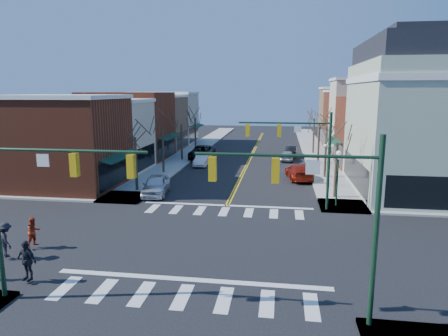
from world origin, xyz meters
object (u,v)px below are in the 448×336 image
at_px(pedestrian_dark_b, 6,240).
at_px(car_left_far, 202,152).
at_px(lamppost_midblock, 328,155).
at_px(car_left_mid, 202,160).
at_px(pedestrian_dark_a, 27,260).
at_px(car_right_far, 291,151).
at_px(car_right_mid, 288,156).
at_px(car_right_near, 299,172).
at_px(car_left_near, 156,185).
at_px(victorian_corner, 432,115).
at_px(lamppost_corner, 338,169).
at_px(pedestrian_red_b, 34,232).

bearing_deg(pedestrian_dark_b, car_left_far, -57.20).
distance_m(lamppost_midblock, car_left_mid, 16.23).
height_order(car_left_mid, pedestrian_dark_a, pedestrian_dark_a).
xyz_separation_m(lamppost_midblock, car_right_far, (-2.92, 17.35, -2.24)).
xyz_separation_m(car_left_mid, car_right_mid, (9.97, 4.75, -0.01)).
bearing_deg(car_right_near, car_left_far, -49.67).
relative_size(lamppost_midblock, car_left_near, 0.89).
distance_m(car_left_mid, pedestrian_dark_a, 29.95).
bearing_deg(pedestrian_dark_a, lamppost_midblock, 68.83).
bearing_deg(car_right_near, car_right_far, -95.82).
xyz_separation_m(victorian_corner, pedestrian_dark_b, (-26.50, -18.21, -5.59)).
bearing_deg(lamppost_midblock, car_right_mid, 103.97).
bearing_deg(lamppost_corner, car_right_near, 104.13).
xyz_separation_m(lamppost_corner, car_left_mid, (-13.37, 15.41, -2.28)).
distance_m(lamppost_corner, car_right_near, 10.03).
relative_size(car_right_near, pedestrian_dark_b, 2.91).
bearing_deg(pedestrian_red_b, car_left_mid, 13.17).
height_order(car_left_mid, pedestrian_dark_b, pedestrian_dark_b).
distance_m(victorian_corner, car_left_far, 27.35).
bearing_deg(car_right_mid, car_left_near, 65.54).
bearing_deg(car_right_far, lamppost_midblock, 103.13).
distance_m(lamppost_corner, pedestrian_red_b, 20.72).
relative_size(lamppost_corner, car_right_far, 0.99).
height_order(car_left_near, pedestrian_dark_a, pedestrian_dark_a).
distance_m(lamppost_corner, car_right_mid, 20.58).
height_order(lamppost_corner, pedestrian_red_b, lamppost_corner).
distance_m(lamppost_midblock, pedestrian_dark_a, 26.13).
distance_m(car_left_mid, pedestrian_red_b, 26.44).
xyz_separation_m(lamppost_corner, pedestrian_dark_a, (-15.50, -14.45, -1.87)).
height_order(car_right_near, car_right_far, car_right_near).
bearing_deg(lamppost_midblock, car_right_far, 99.56).
relative_size(lamppost_midblock, car_right_mid, 1.11).
xyz_separation_m(lamppost_midblock, pedestrian_dark_b, (-18.20, -18.71, -1.89)).
xyz_separation_m(lamppost_corner, pedestrian_dark_b, (-18.20, -12.21, -1.89)).
height_order(car_left_near, pedestrian_red_b, pedestrian_red_b).
bearing_deg(lamppost_midblock, car_right_near, 128.58).
xyz_separation_m(car_right_near, pedestrian_dark_a, (-13.11, -23.95, 0.32)).
height_order(car_right_mid, pedestrian_dark_a, pedestrian_dark_a).
relative_size(car_right_far, pedestrian_red_b, 2.66).
relative_size(car_left_near, car_left_far, 0.78).
relative_size(lamppost_midblock, car_right_near, 0.81).
bearing_deg(lamppost_midblock, car_left_mid, 146.30).
bearing_deg(car_left_far, pedestrian_dark_b, -98.35).
bearing_deg(car_left_near, car_left_mid, 77.18).
bearing_deg(car_right_far, pedestrian_dark_a, 75.40).
bearing_deg(car_left_mid, car_left_far, 102.61).
xyz_separation_m(car_right_mid, car_right_far, (0.48, 3.69, 0.05)).
bearing_deg(car_right_near, lamppost_corner, 96.19).
relative_size(car_right_mid, car_right_far, 0.90).
bearing_deg(lamppost_midblock, car_left_far, 136.40).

